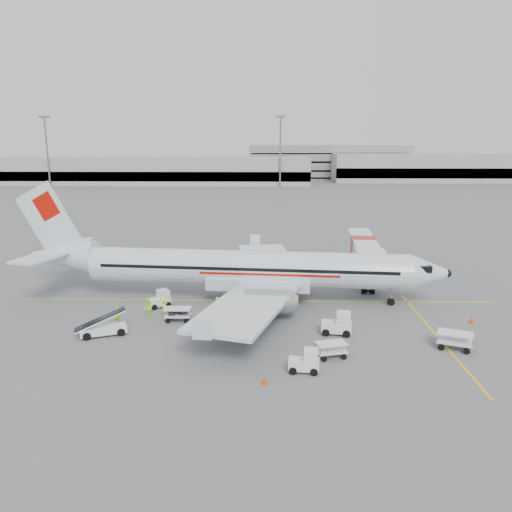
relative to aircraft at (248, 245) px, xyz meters
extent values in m
plane|color=#56595B|center=(0.70, -0.10, -5.30)|extent=(360.00, 360.00, 0.00)
cube|color=yellow|center=(0.70, -0.10, -5.30)|extent=(44.00, 0.20, 0.01)
cube|color=yellow|center=(14.70, -8.10, -5.30)|extent=(0.20, 20.00, 0.01)
cone|color=#E13B03|center=(18.43, -5.61, -4.97)|extent=(0.40, 0.40, 0.66)
cone|color=#E13B03|center=(5.17, 10.22, -5.01)|extent=(0.35, 0.35, 0.58)
cone|color=#E13B03|center=(1.68, -16.41, -4.98)|extent=(0.39, 0.39, 0.64)
imported|color=#9CE822|center=(-2.30, -4.97, -4.38)|extent=(0.78, 0.64, 1.85)
imported|color=#9CE822|center=(-8.14, -5.04, -4.44)|extent=(1.04, 1.07, 1.74)
imported|color=#9CE822|center=(-6.64, -5.24, -4.35)|extent=(1.06, 1.39, 1.90)
imported|color=#9CE822|center=(-10.14, -7.03, -4.49)|extent=(1.00, 0.55, 1.62)
camera|label=1|loc=(1.79, -44.26, 9.15)|focal=35.00mm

